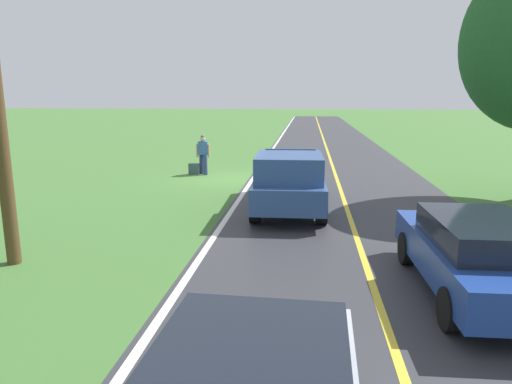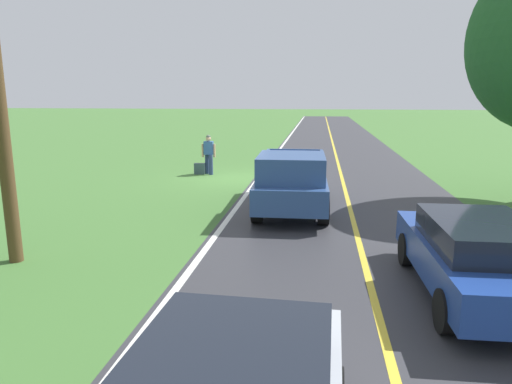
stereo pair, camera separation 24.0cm
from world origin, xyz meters
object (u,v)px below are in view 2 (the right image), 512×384
hitchhiker_walking (209,152)px  suitcase_carried (200,169)px  sedan_mid_oncoming (477,255)px  pickup_truck_passing (292,179)px

hitchhiker_walking → suitcase_carried: size_ratio=3.58×
hitchhiker_walking → sedan_mid_oncoming: hitchhiker_walking is taller
suitcase_carried → pickup_truck_passing: bearing=34.1°
pickup_truck_passing → sedan_mid_oncoming: 6.66m
hitchhiker_walking → pickup_truck_passing: pickup_truck_passing is taller
hitchhiker_walking → suitcase_carried: bearing=13.0°
sedan_mid_oncoming → suitcase_carried: bearing=-55.9°
hitchhiker_walking → suitcase_carried: (0.42, 0.10, -0.74)m
suitcase_carried → pickup_truck_passing: pickup_truck_passing is taller
sedan_mid_oncoming → hitchhiker_walking: bearing=-57.5°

